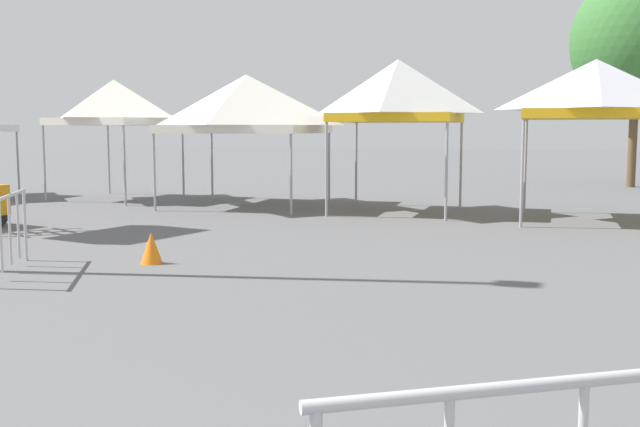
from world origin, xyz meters
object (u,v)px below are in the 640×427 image
(canopy_tent_behind_center, at_px, (114,103))
(canopy_tent_far_left, at_px, (398,91))
(tree_behind_tents_center, at_px, (637,42))
(canopy_tent_left_of_center, at_px, (246,104))
(crowd_barrier_by_lift, at_px, (9,218))
(traffic_cone_near_barrier, at_px, (151,248))
(canopy_tent_behind_left, at_px, (596,89))

(canopy_tent_behind_center, distance_m, canopy_tent_far_left, 8.13)
(canopy_tent_far_left, bearing_deg, tree_behind_tents_center, 61.24)
(canopy_tent_left_of_center, height_order, crowd_barrier_by_lift, canopy_tent_left_of_center)
(crowd_barrier_by_lift, relative_size, traffic_cone_near_barrier, 3.99)
(canopy_tent_behind_left, distance_m, traffic_cone_near_barrier, 9.88)
(canopy_tent_behind_left, xyz_separation_m, tree_behind_tents_center, (1.28, 10.44, 2.02))
(canopy_tent_far_left, height_order, crowd_barrier_by_lift, canopy_tent_far_left)
(canopy_tent_left_of_center, relative_size, crowd_barrier_by_lift, 2.08)
(canopy_tent_left_of_center, bearing_deg, crowd_barrier_by_lift, -84.99)
(canopy_tent_left_of_center, height_order, traffic_cone_near_barrier, canopy_tent_left_of_center)
(crowd_barrier_by_lift, height_order, traffic_cone_near_barrier, crowd_barrier_by_lift)
(tree_behind_tents_center, bearing_deg, crowd_barrier_by_lift, -114.34)
(canopy_tent_left_of_center, distance_m, canopy_tent_far_left, 3.93)
(canopy_tent_behind_left, bearing_deg, canopy_tent_behind_center, 175.85)
(canopy_tent_far_left, height_order, traffic_cone_near_barrier, canopy_tent_far_left)
(canopy_tent_left_of_center, distance_m, tree_behind_tents_center, 13.92)
(canopy_tent_far_left, height_order, canopy_tent_behind_left, canopy_tent_far_left)
(crowd_barrier_by_lift, distance_m, traffic_cone_near_barrier, 1.96)
(crowd_barrier_by_lift, xyz_separation_m, traffic_cone_near_barrier, (1.38, 1.29, -0.52))
(canopy_tent_far_left, relative_size, canopy_tent_behind_left, 1.04)
(canopy_tent_far_left, xyz_separation_m, canopy_tent_behind_left, (4.27, -0.32, -0.05))
(canopy_tent_behind_center, xyz_separation_m, crowd_barrier_by_lift, (5.00, -9.61, -1.90))
(crowd_barrier_by_lift, bearing_deg, canopy_tent_far_left, 71.01)
(canopy_tent_behind_center, height_order, canopy_tent_behind_left, canopy_tent_behind_left)
(canopy_tent_behind_center, xyz_separation_m, tree_behind_tents_center, (13.66, 9.54, 2.12))
(canopy_tent_behind_center, relative_size, canopy_tent_left_of_center, 0.86)
(canopy_tent_left_of_center, height_order, canopy_tent_behind_left, canopy_tent_behind_left)
(canopy_tent_behind_center, xyz_separation_m, canopy_tent_far_left, (8.11, -0.58, 0.15))
(canopy_tent_behind_left, height_order, crowd_barrier_by_lift, canopy_tent_behind_left)
(canopy_tent_left_of_center, relative_size, canopy_tent_far_left, 1.09)
(canopy_tent_behind_center, xyz_separation_m, canopy_tent_left_of_center, (4.19, -0.42, -0.10))
(canopy_tent_left_of_center, xyz_separation_m, canopy_tent_far_left, (3.91, -0.15, 0.25))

